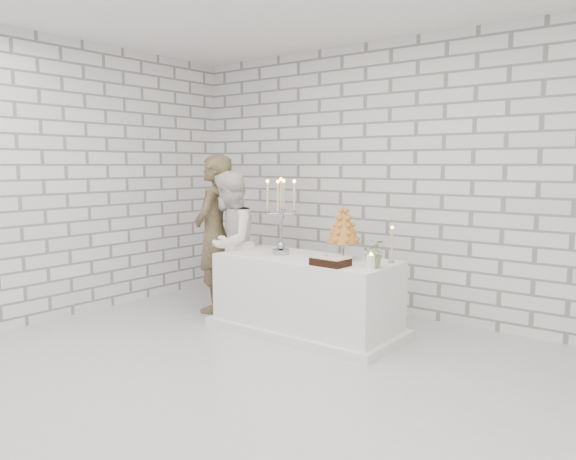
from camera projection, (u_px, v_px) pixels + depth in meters
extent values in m
cube|color=silver|center=(265.00, 389.00, 4.07)|extent=(6.00, 5.00, 0.01)
cube|color=white|center=(415.00, 179.00, 5.86)|extent=(6.00, 0.01, 3.00)
cube|color=white|center=(43.00, 180.00, 5.71)|extent=(0.01, 5.00, 3.00)
cube|color=white|center=(306.00, 295.00, 5.45)|extent=(1.80, 0.80, 0.75)
imported|color=#403523|center=(214.00, 234.00, 6.20)|extent=(0.65, 0.76, 1.77)
imported|color=white|center=(229.00, 244.00, 6.02)|extent=(0.88, 0.96, 1.59)
cube|color=black|center=(330.00, 261.00, 4.96)|extent=(0.34, 0.25, 0.08)
cylinder|color=white|center=(371.00, 262.00, 4.81)|extent=(0.10, 0.10, 0.12)
cylinder|color=beige|center=(392.00, 246.00, 5.08)|extent=(0.07, 0.07, 0.32)
imported|color=#457938|center=(375.00, 253.00, 4.85)|extent=(0.26, 0.24, 0.26)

